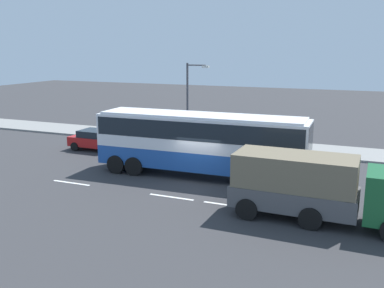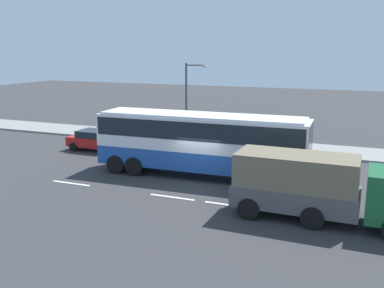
% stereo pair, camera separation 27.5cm
% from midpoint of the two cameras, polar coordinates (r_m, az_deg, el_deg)
% --- Properties ---
extents(ground_plane, '(120.00, 120.00, 0.00)m').
position_cam_midpoint_polar(ground_plane, '(24.21, 0.70, -5.00)').
color(ground_plane, '#333335').
extents(sidewalk_curb, '(80.00, 4.00, 0.15)m').
position_cam_midpoint_polar(sidewalk_curb, '(33.34, 6.88, -0.07)').
color(sidewalk_curb, gray).
rests_on(sidewalk_curb, ground_plane).
extents(lane_centreline, '(46.93, 0.16, 0.01)m').
position_cam_midpoint_polar(lane_centreline, '(21.03, 2.72, -7.76)').
color(lane_centreline, white).
rests_on(lane_centreline, ground_plane).
extents(coach_bus, '(12.24, 3.02, 3.63)m').
position_cam_midpoint_polar(coach_bus, '(24.72, 0.82, 0.75)').
color(coach_bus, '#1E4C9E').
rests_on(coach_bus, ground_plane).
extents(cargo_truck, '(7.60, 2.65, 2.82)m').
position_cam_midpoint_polar(cargo_truck, '(19.31, 15.98, -5.27)').
color(cargo_truck, '#19592D').
rests_on(cargo_truck, ground_plane).
extents(car_red_compact, '(4.77, 2.06, 1.47)m').
position_cam_midpoint_polar(car_red_compact, '(32.05, -12.31, 0.52)').
color(car_red_compact, '#B21919').
rests_on(car_red_compact, ground_plane).
extents(pedestrian_near_curb, '(0.32, 0.32, 1.70)m').
position_cam_midpoint_polar(pedestrian_near_curb, '(32.67, 9.19, 1.48)').
color(pedestrian_near_curb, black).
rests_on(pedestrian_near_curb, sidewalk_curb).
extents(pedestrian_at_crossing, '(0.32, 0.32, 1.68)m').
position_cam_midpoint_polar(pedestrian_at_crossing, '(32.44, 11.19, 1.31)').
color(pedestrian_at_crossing, '#38334C').
rests_on(pedestrian_at_crossing, sidewalk_curb).
extents(street_lamp, '(1.77, 0.24, 6.07)m').
position_cam_midpoint_polar(street_lamp, '(32.50, -0.68, 6.15)').
color(street_lamp, '#47474C').
rests_on(street_lamp, sidewalk_curb).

